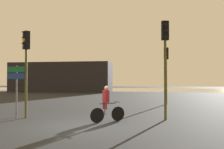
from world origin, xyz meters
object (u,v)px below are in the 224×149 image
Objects in this scene: traffic_light_far_right at (166,65)px; distant_building at (61,77)px; traffic_light_near_left at (26,57)px; cyclist at (107,104)px; traffic_light_near_right at (165,51)px; direction_sign_post at (16,82)px.

distant_building is at bearing -30.96° from traffic_light_far_right.
traffic_light_near_left is 4.74m from cyclist.
traffic_light_far_right is 2.69× the size of cyclist.
traffic_light_far_right reaches higher than traffic_light_near_left.
distant_building reaches higher than traffic_light_far_right.
traffic_light_near_right is 3.70m from cyclist.
cyclist is (4.74, -0.55, -0.97)m from direction_sign_post.
traffic_light_near_right is 2.88× the size of cyclist.
cyclist is at bearing -154.03° from traffic_light_near_left.
traffic_light_near_right reaches higher than distant_building.
distant_building is at bearing 166.69° from cyclist.
traffic_light_far_right is (0.34, 7.59, -0.20)m from traffic_light_near_right.
traffic_light_near_right is at bearing 72.79° from cyclist.
distant_building reaches higher than cyclist.
traffic_light_near_left is at bearing -71.94° from distant_building.
cyclist is at bearing 88.20° from traffic_light_far_right.
distant_building is at bearing -39.28° from traffic_light_near_left.
traffic_light_near_right is 7.51m from direction_sign_post.
traffic_light_far_right is at bearing -105.14° from traffic_light_near_right.
distant_building is at bearing -71.22° from traffic_light_near_right.
direction_sign_post is (-7.35, -0.50, -1.43)m from traffic_light_near_right.
distant_building is 3.37× the size of traffic_light_near_right.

